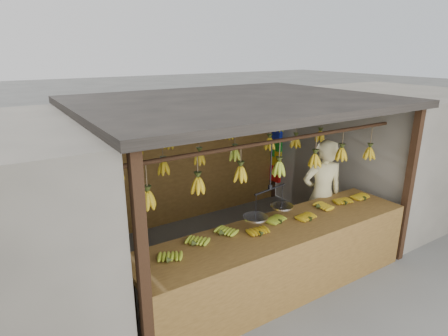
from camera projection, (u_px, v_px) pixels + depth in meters
ground at (234, 251)px, 5.90m from camera, size 80.00×80.00×0.00m
stall at (223, 125)px, 5.56m from camera, size 4.30×3.30×2.40m
neighbor_right at (385, 149)px, 7.39m from camera, size 3.00×3.00×2.30m
counter at (286, 244)px, 4.66m from camera, size 3.87×0.88×0.96m
hanging_bananas at (235, 151)px, 5.41m from camera, size 3.60×2.21×0.39m
balance_scale at (269, 208)px, 4.67m from camera, size 0.79×0.38×0.91m
vendor at (322, 195)px, 5.77m from camera, size 0.76×0.63×1.78m
bag_bundles at (276, 154)px, 7.67m from camera, size 0.08×0.26×1.20m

